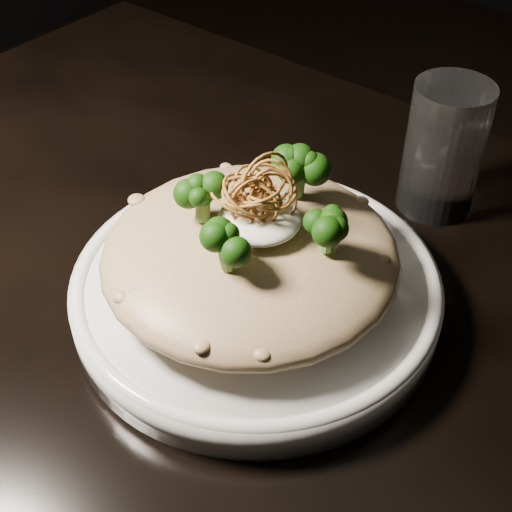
{
  "coord_description": "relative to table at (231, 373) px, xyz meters",
  "views": [
    {
      "loc": [
        0.28,
        -0.31,
        1.19
      ],
      "look_at": [
        0.01,
        0.02,
        0.81
      ],
      "focal_mm": 50.0,
      "sensor_mm": 36.0,
      "label": 1
    }
  ],
  "objects": [
    {
      "name": "drinking_glass",
      "position": [
        0.06,
        0.24,
        0.15
      ],
      "size": [
        0.09,
        0.09,
        0.13
      ],
      "primitive_type": "cylinder",
      "rotation": [
        0.0,
        0.0,
        -0.31
      ],
      "color": "silver",
      "rests_on": "table"
    },
    {
      "name": "risotto",
      "position": [
        0.01,
        0.02,
        0.14
      ],
      "size": [
        0.24,
        0.24,
        0.05
      ],
      "primitive_type": "ellipsoid",
      "color": "brown",
      "rests_on": "plate"
    },
    {
      "name": "broccoli",
      "position": [
        0.02,
        0.02,
        0.19
      ],
      "size": [
        0.14,
        0.14,
        0.05
      ],
      "primitive_type": null,
      "color": "black",
      "rests_on": "risotto"
    },
    {
      "name": "cheese",
      "position": [
        0.01,
        0.02,
        0.18
      ],
      "size": [
        0.06,
        0.06,
        0.02
      ],
      "primitive_type": "ellipsoid",
      "color": "white",
      "rests_on": "risotto"
    },
    {
      "name": "plate",
      "position": [
        0.01,
        0.02,
        0.1
      ],
      "size": [
        0.31,
        0.31,
        0.03
      ],
      "primitive_type": "cylinder",
      "color": "silver",
      "rests_on": "table"
    },
    {
      "name": "table",
      "position": [
        0.0,
        0.0,
        0.0
      ],
      "size": [
        1.1,
        0.8,
        0.75
      ],
      "color": "black",
      "rests_on": "ground"
    },
    {
      "name": "shallots",
      "position": [
        0.01,
        0.02,
        0.2
      ],
      "size": [
        0.06,
        0.06,
        0.04
      ],
      "primitive_type": null,
      "color": "brown",
      "rests_on": "cheese"
    }
  ]
}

